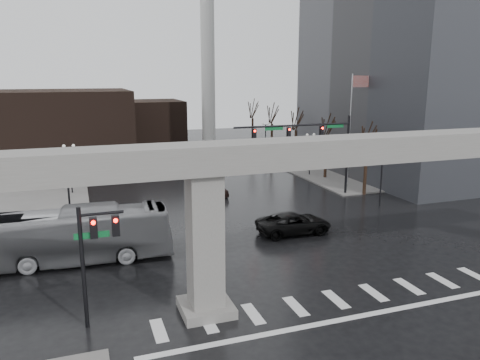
{
  "coord_description": "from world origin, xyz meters",
  "views": [
    {
      "loc": [
        -12.6,
        -21.27,
        11.9
      ],
      "look_at": [
        -1.78,
        9.65,
        4.5
      ],
      "focal_mm": 35.0,
      "sensor_mm": 36.0,
      "label": 1
    }
  ],
  "objects_px": {
    "city_bus": "(71,236)",
    "pickup_truck": "(294,223)",
    "signal_mast_arm": "(314,139)",
    "far_car": "(212,187)"
  },
  "relations": [
    {
      "from": "signal_mast_arm",
      "to": "far_car",
      "type": "height_order",
      "value": "signal_mast_arm"
    },
    {
      "from": "pickup_truck",
      "to": "city_bus",
      "type": "height_order",
      "value": "city_bus"
    },
    {
      "from": "city_bus",
      "to": "far_car",
      "type": "distance_m",
      "value": 19.17
    },
    {
      "from": "signal_mast_arm",
      "to": "pickup_truck",
      "type": "height_order",
      "value": "signal_mast_arm"
    },
    {
      "from": "city_bus",
      "to": "pickup_truck",
      "type": "bearing_deg",
      "value": -84.8
    },
    {
      "from": "pickup_truck",
      "to": "far_car",
      "type": "bearing_deg",
      "value": 11.79
    },
    {
      "from": "pickup_truck",
      "to": "far_car",
      "type": "xyz_separation_m",
      "value": [
        -2.67,
        13.32,
        0.01
      ]
    },
    {
      "from": "signal_mast_arm",
      "to": "city_bus",
      "type": "relative_size",
      "value": 0.94
    },
    {
      "from": "pickup_truck",
      "to": "far_car",
      "type": "height_order",
      "value": "far_car"
    },
    {
      "from": "city_bus",
      "to": "signal_mast_arm",
      "type": "bearing_deg",
      "value": -63.03
    }
  ]
}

